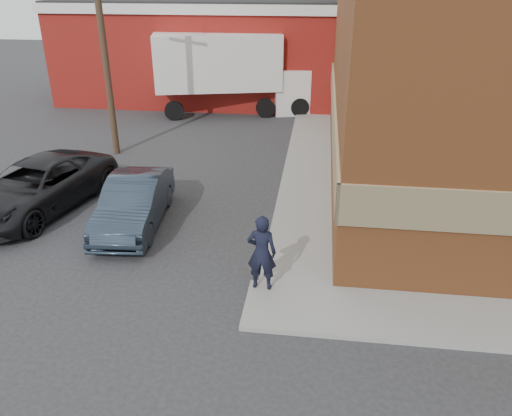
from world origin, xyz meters
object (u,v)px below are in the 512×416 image
at_px(suv_a, 37,186).
at_px(box_truck, 233,68).
at_px(warehouse, 206,49).
at_px(utility_pole, 102,35).
at_px(sedan, 134,202).
at_px(man, 262,253).

relative_size(suv_a, box_truck, 0.65).
bearing_deg(warehouse, box_truck, -58.66).
height_order(warehouse, utility_pole, utility_pole).
height_order(utility_pole, sedan, utility_pole).
relative_size(man, sedan, 0.42).
bearing_deg(utility_pole, sedan, -63.67).
bearing_deg(box_truck, utility_pole, -131.99).
height_order(utility_pole, box_truck, utility_pole).
xyz_separation_m(man, sedan, (-4.19, 2.98, -0.33)).
xyz_separation_m(sedan, box_truck, (0.71, 13.47, 1.65)).
height_order(suv_a, box_truck, box_truck).
bearing_deg(suv_a, box_truck, 84.21).
xyz_separation_m(man, box_truck, (-3.48, 16.44, 1.32)).
bearing_deg(utility_pole, warehouse, 82.23).
distance_m(sedan, suv_a, 3.53).
relative_size(sedan, box_truck, 0.51).
bearing_deg(box_truck, warehouse, 107.31).
xyz_separation_m(utility_pole, box_truck, (3.82, 7.19, -2.35)).
xyz_separation_m(utility_pole, man, (7.30, -9.25, -3.68)).
bearing_deg(suv_a, warehouse, 95.89).
height_order(utility_pole, man, utility_pole).
xyz_separation_m(warehouse, utility_pole, (-1.50, -11.00, 1.93)).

